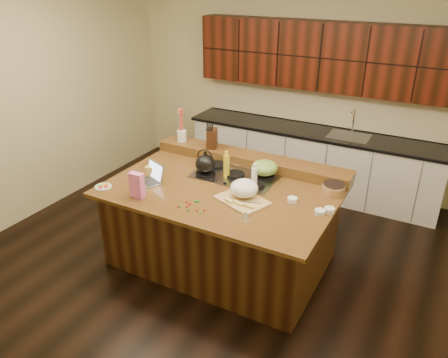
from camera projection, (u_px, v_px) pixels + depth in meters
The scene contains 34 objects.
room at pixel (222, 150), 4.43m from camera, with size 5.52×5.02×2.72m.
island at pixel (222, 224), 4.82m from camera, with size 2.40×1.60×0.92m.
back_ledge at pixel (250, 160), 5.15m from camera, with size 2.40×0.30×0.12m, color black.
cooktop at pixel (235, 176), 4.85m from camera, with size 0.92×0.52×0.05m.
back_counter at pixel (315, 126), 6.23m from camera, with size 3.70×0.66×2.40m.
kettle at pixel (205, 164), 4.82m from camera, with size 0.23×0.23×0.20m, color black.
green_bowl at pixel (265, 168), 4.78m from camera, with size 0.29×0.29×0.16m, color olive.
laptop at pixel (151, 177), 4.73m from camera, with size 0.37×0.33×0.21m.
oil_bottle at pixel (226, 167), 4.77m from camera, with size 0.07×0.07×0.27m, color gold.
vinegar_bottle at pixel (254, 179), 4.52m from camera, with size 0.06×0.06×0.25m, color silver.
wooden_tray at pixel (244, 191), 4.35m from camera, with size 0.59×0.52×0.20m.
ramekin_a at pixel (320, 212), 4.11m from camera, with size 0.10×0.10×0.04m, color white.
ramekin_b at pixel (330, 210), 4.14m from camera, with size 0.10×0.10×0.04m, color white.
ramekin_c at pixel (292, 200), 4.33m from camera, with size 0.10×0.10×0.04m, color white.
strainer_bowl at pixel (333, 190), 4.48m from camera, with size 0.24×0.24×0.09m, color #996B3F.
kitchen_timer at pixel (246, 215), 4.04m from camera, with size 0.08×0.08×0.07m, color silver.
pink_bag at pixel (137, 185), 4.37m from camera, with size 0.14×0.08×0.27m, color pink.
candy_plate at pixel (103, 187), 4.62m from camera, with size 0.18×0.18×0.01m, color white.
package_box at pixel (150, 172), 4.82m from camera, with size 0.09×0.06×0.13m, color gold.
utensil_crock at pixel (182, 136), 5.50m from camera, with size 0.12×0.12×0.14m, color white.
knife_block at pixel (212, 138), 5.29m from camera, with size 0.11×0.19×0.23m, color black.
gumdrop_0 at pixel (190, 204), 4.28m from camera, with size 0.02×0.02×0.02m, color red.
gumdrop_1 at pixel (201, 213), 4.12m from camera, with size 0.02×0.02×0.02m, color #198C26.
gumdrop_2 at pixel (187, 206), 4.23m from camera, with size 0.02×0.02×0.02m, color red.
gumdrop_3 at pixel (188, 211), 4.16m from camera, with size 0.02×0.02×0.02m, color #198C26.
gumdrop_4 at pixel (197, 211), 4.16m from camera, with size 0.02×0.02×0.02m, color red.
gumdrop_5 at pixel (195, 201), 4.33m from camera, with size 0.02×0.02×0.02m, color #198C26.
gumdrop_6 at pixel (178, 206), 4.23m from camera, with size 0.02×0.02×0.02m, color red.
gumdrop_7 at pixel (197, 202), 4.32m from camera, with size 0.02×0.02×0.02m, color #198C26.
gumdrop_8 at pixel (204, 210), 4.17m from camera, with size 0.02×0.02×0.02m, color red.
gumdrop_9 at pixel (198, 201), 4.33m from camera, with size 0.02×0.02×0.02m, color #198C26.
gumdrop_10 at pixel (186, 202), 4.32m from camera, with size 0.02×0.02×0.02m, color red.
gumdrop_11 at pixel (180, 207), 4.23m from camera, with size 0.02×0.02×0.02m, color #198C26.
gumdrop_12 at pixel (196, 201), 4.33m from camera, with size 0.02×0.02×0.02m, color red.
Camera 1 is at (1.99, -3.61, 3.01)m, focal length 35.00 mm.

